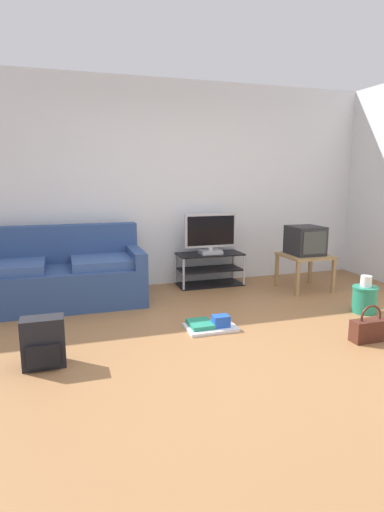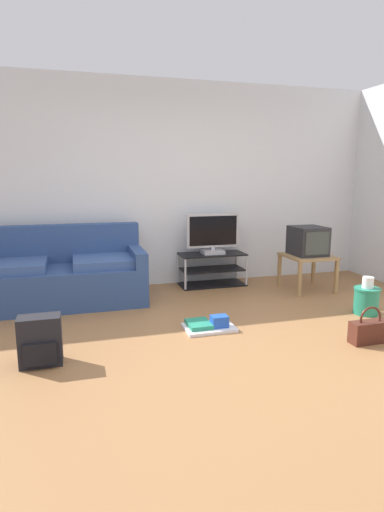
% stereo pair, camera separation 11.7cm
% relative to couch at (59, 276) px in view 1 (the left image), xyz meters
% --- Properties ---
extents(ground_plane, '(9.00, 9.80, 0.02)m').
position_rel_couch_xyz_m(ground_plane, '(1.32, -1.87, -0.34)').
color(ground_plane, olive).
extents(wall_back, '(9.00, 0.10, 2.70)m').
position_rel_couch_xyz_m(wall_back, '(1.32, 0.58, 1.02)').
color(wall_back, silver).
rests_on(wall_back, ground_plane).
extents(couch, '(1.90, 0.88, 0.89)m').
position_rel_couch_xyz_m(couch, '(0.00, 0.00, 0.00)').
color(couch, navy).
rests_on(couch, ground_plane).
extents(tv_stand, '(0.89, 0.41, 0.44)m').
position_rel_couch_xyz_m(tv_stand, '(1.95, 0.28, -0.11)').
color(tv_stand, black).
rests_on(tv_stand, ground_plane).
extents(flat_tv, '(0.72, 0.22, 0.54)m').
position_rel_couch_xyz_m(flat_tv, '(1.95, 0.26, 0.38)').
color(flat_tv, '#B2B2B7').
rests_on(flat_tv, tv_stand).
extents(side_table, '(0.58, 0.58, 0.46)m').
position_rel_couch_xyz_m(side_table, '(3.06, -0.30, 0.07)').
color(side_table, '#9E7A4C').
rests_on(side_table, ground_plane).
extents(crt_tv, '(0.40, 0.43, 0.37)m').
position_rel_couch_xyz_m(crt_tv, '(3.06, -0.28, 0.32)').
color(crt_tv, '#232326').
rests_on(crt_tv, side_table).
extents(backpack, '(0.32, 0.25, 0.39)m').
position_rel_couch_xyz_m(backpack, '(-0.12, -1.67, -0.14)').
color(backpack, black).
rests_on(backpack, ground_plane).
extents(handbag, '(0.36, 0.13, 0.34)m').
position_rel_couch_xyz_m(handbag, '(2.66, -2.01, -0.22)').
color(handbag, '#4C2319').
rests_on(handbag, ground_plane).
extents(cleaning_bucket, '(0.27, 0.27, 0.41)m').
position_rel_couch_xyz_m(cleaning_bucket, '(3.16, -1.33, -0.16)').
color(cleaning_bucket, '#238466').
rests_on(cleaning_bucket, ground_plane).
extents(floor_tray, '(0.49, 0.34, 0.14)m').
position_rel_couch_xyz_m(floor_tray, '(1.39, -1.31, -0.29)').
color(floor_tray, silver).
rests_on(floor_tray, ground_plane).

